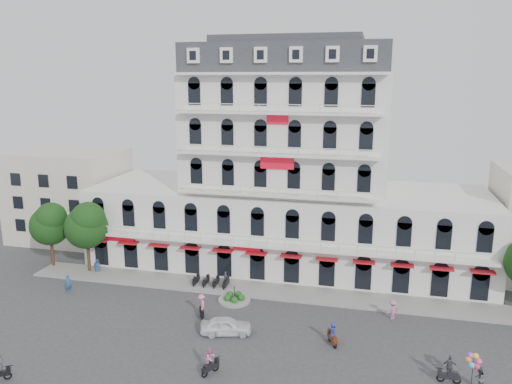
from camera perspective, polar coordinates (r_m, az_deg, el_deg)
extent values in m
plane|color=#38383A|center=(44.39, -0.81, -16.00)|extent=(120.00, 120.00, 0.00)
cube|color=gray|center=(52.20, 1.66, -11.25)|extent=(53.00, 4.00, 0.16)
cube|color=silver|center=(58.95, 3.48, -3.80)|extent=(45.00, 14.00, 9.00)
cube|color=silver|center=(56.76, 3.64, 6.89)|extent=(22.00, 12.00, 13.00)
cube|color=#2D3035|center=(56.47, 3.76, 14.99)|extent=(21.56, 11.76, 3.00)
cube|color=#2D3035|center=(56.57, 3.79, 16.92)|extent=(15.84, 8.64, 0.80)
cube|color=red|center=(52.27, 2.03, -7.17)|extent=(40.50, 1.00, 0.15)
cube|color=red|center=(51.13, 2.42, 3.40)|extent=(3.50, 0.10, 1.40)
cube|color=beige|center=(71.61, -20.55, -0.35)|extent=(14.00, 10.00, 12.00)
cylinder|color=gray|center=(50.19, -2.49, -12.24)|extent=(3.20, 3.20, 0.24)
cylinder|color=black|center=(49.86, -2.50, -11.43)|extent=(0.08, 0.08, 1.40)
sphere|color=#1D521B|center=(49.88, -1.70, -11.99)|extent=(0.70, 0.70, 0.70)
sphere|color=#1D521B|center=(50.58, -2.04, -11.62)|extent=(0.70, 0.70, 0.70)
sphere|color=#1D521B|center=(50.56, -2.98, -11.64)|extent=(0.70, 0.70, 0.70)
sphere|color=#1D521B|center=(49.85, -3.27, -12.02)|extent=(0.70, 0.70, 0.70)
sphere|color=#1D521B|center=(49.42, -2.48, -12.24)|extent=(0.70, 0.70, 0.70)
cylinder|color=#382314|center=(62.65, -22.25, -6.38)|extent=(0.36, 0.36, 3.52)
sphere|color=black|center=(61.71, -22.50, -3.58)|extent=(4.48, 4.48, 4.48)
sphere|color=black|center=(60.92, -22.37, -2.75)|extent=(3.52, 3.52, 3.52)
sphere|color=black|center=(62.01, -22.69, -2.90)|extent=(3.20, 3.20, 3.20)
cylinder|color=#382314|center=(59.52, -18.58, -6.98)|extent=(0.36, 0.36, 3.74)
sphere|color=black|center=(58.48, -18.82, -3.84)|extent=(4.76, 4.76, 4.76)
sphere|color=black|center=(57.68, -18.64, -2.92)|extent=(3.74, 3.74, 3.74)
sphere|color=black|center=(58.75, -19.05, -3.09)|extent=(3.40, 3.40, 3.40)
imported|color=white|center=(44.26, -3.43, -15.02)|extent=(4.66, 2.78, 1.49)
torus|color=black|center=(42.76, -26.52, -18.28)|extent=(0.58, 0.41, 0.60)
cube|color=black|center=(39.28, -5.23, -19.32)|extent=(1.05, 1.48, 0.35)
torus|color=black|center=(39.73, -4.60, -19.36)|extent=(0.40, 0.58, 0.60)
torus|color=black|center=(39.12, -5.86, -19.96)|extent=(0.40, 0.58, 0.60)
imported|color=pink|center=(38.87, -5.26, -18.37)|extent=(0.99, 1.06, 1.74)
cube|color=#642D11|center=(43.16, 8.73, -16.23)|extent=(1.00, 1.49, 0.35)
torus|color=black|center=(43.73, 8.43, -16.21)|extent=(0.38, 0.59, 0.60)
torus|color=black|center=(42.85, 9.01, -16.89)|extent=(0.38, 0.59, 0.60)
imported|color=navy|center=(42.83, 8.76, -15.44)|extent=(0.79, 0.91, 1.56)
cube|color=black|center=(40.66, 21.18, -19.01)|extent=(1.51, 0.38, 0.35)
torus|color=black|center=(40.73, 20.33, -19.32)|extent=(0.60, 0.13, 0.60)
torus|color=black|center=(40.88, 21.95, -19.34)|extent=(0.60, 0.13, 0.60)
imported|color=#52535A|center=(40.27, 21.27, -18.07)|extent=(1.03, 0.44, 1.74)
cube|color=black|center=(47.11, -6.22, -13.51)|extent=(0.92, 1.51, 0.35)
torus|color=black|center=(46.74, -6.16, -14.11)|extent=(0.35, 0.60, 0.60)
torus|color=black|center=(47.72, -6.26, -13.51)|extent=(0.35, 0.60, 0.60)
imported|color=pink|center=(46.75, -6.24, -12.61)|extent=(1.10, 1.36, 1.84)
imported|color=navy|center=(59.37, -17.68, -8.05)|extent=(0.95, 0.85, 1.63)
imported|color=#57575F|center=(53.50, -3.49, -9.84)|extent=(0.97, 0.80, 1.54)
imported|color=#C4679D|center=(48.07, 15.34, -12.86)|extent=(1.36, 1.28, 1.85)
imported|color=#2B5282|center=(55.05, -20.65, -9.81)|extent=(0.82, 0.81, 1.91)
imported|color=#4F5056|center=(40.55, 24.12, -18.86)|extent=(1.03, 1.07, 1.74)
cylinder|color=black|center=(40.66, 23.48, -18.49)|extent=(0.04, 0.04, 2.00)
sphere|color=#E54C99|center=(40.24, 24.13, -17.26)|extent=(0.44, 0.44, 0.44)
sphere|color=yellow|center=(40.36, 23.82, -16.79)|extent=(0.44, 0.44, 0.44)
sphere|color=#994CD8|center=(40.28, 23.31, -16.77)|extent=(0.44, 0.44, 0.44)
sphere|color=orange|center=(40.08, 23.11, -17.22)|extent=(0.44, 0.44, 0.44)
sphere|color=#4CB2E5|center=(39.97, 23.41, -17.71)|extent=(0.44, 0.44, 0.44)
sphere|color=#D8334C|center=(40.06, 23.92, -17.77)|extent=(0.44, 0.44, 0.44)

